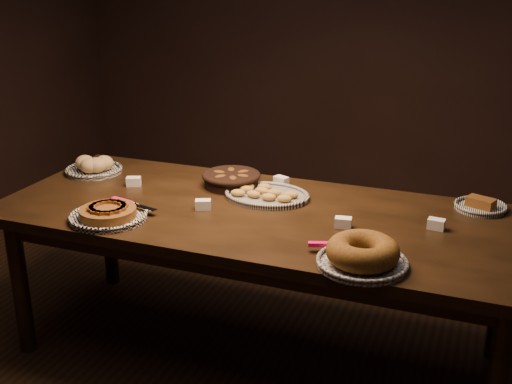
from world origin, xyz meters
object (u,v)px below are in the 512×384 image
(bundt_cake_plate, at_px, (362,255))
(buffet_table, at_px, (258,226))
(apple_tart_plate, at_px, (108,214))
(madeleine_platter, at_px, (266,194))

(bundt_cake_plate, bearing_deg, buffet_table, 161.27)
(apple_tart_plate, distance_m, bundt_cake_plate, 1.14)
(buffet_table, distance_m, bundt_cake_plate, 0.68)
(apple_tart_plate, bearing_deg, bundt_cake_plate, -6.61)
(apple_tart_plate, height_order, madeleine_platter, apple_tart_plate)
(buffet_table, distance_m, madeleine_platter, 0.19)
(madeleine_platter, bearing_deg, buffet_table, -68.46)
(madeleine_platter, distance_m, bundt_cake_plate, 0.80)
(buffet_table, height_order, apple_tart_plate, apple_tart_plate)
(apple_tart_plate, bearing_deg, madeleine_platter, 38.00)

